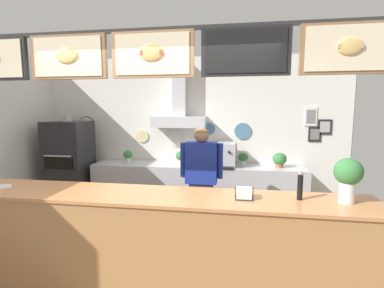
{
  "coord_description": "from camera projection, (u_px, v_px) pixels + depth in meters",
  "views": [
    {
      "loc": [
        0.84,
        -2.88,
        1.89
      ],
      "look_at": [
        0.28,
        0.68,
        1.44
      ],
      "focal_mm": 26.06,
      "sensor_mm": 36.0,
      "label": 1
    }
  ],
  "objects": [
    {
      "name": "ground_plane",
      "position": [
        159.0,
        275.0,
        3.19
      ],
      "size": [
        6.83,
        6.83,
        0.0
      ],
      "primitive_type": "plane",
      "color": "brown"
    },
    {
      "name": "back_wall_assembly",
      "position": [
        189.0,
        130.0,
        5.14
      ],
      "size": [
        5.7,
        2.54,
        2.85
      ],
      "color": "#9E9E99",
      "rests_on": "ground_plane"
    },
    {
      "name": "service_counter",
      "position": [
        147.0,
        247.0,
        2.74
      ],
      "size": [
        4.27,
        0.63,
        1.08
      ],
      "color": "#B77F4C",
      "rests_on": "ground_plane"
    },
    {
      "name": "back_prep_counter",
      "position": [
        196.0,
        190.0,
        5.0
      ],
      "size": [
        3.73,
        0.63,
        0.91
      ],
      "color": "#B7BABF",
      "rests_on": "ground_plane"
    },
    {
      "name": "pizza_oven",
      "position": [
        70.0,
        167.0,
        5.1
      ],
      "size": [
        0.71,
        0.67,
        1.77
      ],
      "color": "#232326",
      "rests_on": "ground_plane"
    },
    {
      "name": "shop_worker",
      "position": [
        201.0,
        182.0,
        3.84
      ],
      "size": [
        0.59,
        0.22,
        1.64
      ],
      "rotation": [
        0.0,
        0.0,
        3.15
      ],
      "color": "#232328",
      "rests_on": "ground_plane"
    },
    {
      "name": "espresso_machine",
      "position": [
        220.0,
        155.0,
        4.83
      ],
      "size": [
        0.51,
        0.52,
        0.4
      ],
      "color": "#B7BABF",
      "rests_on": "back_prep_counter"
    },
    {
      "name": "potted_sage",
      "position": [
        128.0,
        155.0,
        5.12
      ],
      "size": [
        0.17,
        0.17,
        0.23
      ],
      "color": "beige",
      "rests_on": "back_prep_counter"
    },
    {
      "name": "potted_thyme",
      "position": [
        280.0,
        159.0,
        4.72
      ],
      "size": [
        0.23,
        0.23,
        0.25
      ],
      "color": "#9E563D",
      "rests_on": "back_prep_counter"
    },
    {
      "name": "potted_rosemary",
      "position": [
        243.0,
        158.0,
        4.82
      ],
      "size": [
        0.17,
        0.17,
        0.23
      ],
      "color": "beige",
      "rests_on": "back_prep_counter"
    },
    {
      "name": "potted_oregano",
      "position": [
        180.0,
        157.0,
        4.95
      ],
      "size": [
        0.18,
        0.18,
        0.24
      ],
      "color": "beige",
      "rests_on": "back_prep_counter"
    },
    {
      "name": "basil_vase",
      "position": [
        348.0,
        177.0,
        2.4
      ],
      "size": [
        0.24,
        0.24,
        0.39
      ],
      "color": "silver",
      "rests_on": "service_counter"
    },
    {
      "name": "napkin_holder",
      "position": [
        244.0,
        194.0,
        2.54
      ],
      "size": [
        0.17,
        0.16,
        0.11
      ],
      "color": "#262628",
      "rests_on": "service_counter"
    },
    {
      "name": "pepper_grinder",
      "position": [
        300.0,
        186.0,
        2.49
      ],
      "size": [
        0.05,
        0.05,
        0.26
      ],
      "color": "black",
      "rests_on": "service_counter"
    },
    {
      "name": "condiment_plate",
      "position": [
        2.0,
        187.0,
        2.9
      ],
      "size": [
        0.18,
        0.18,
        0.01
      ],
      "color": "white",
      "rests_on": "service_counter"
    }
  ]
}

